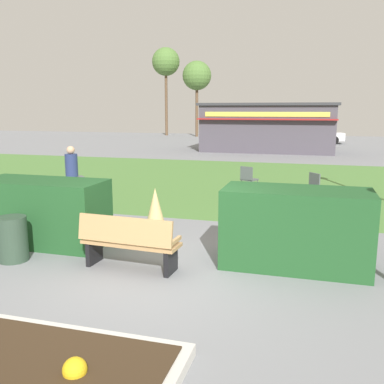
# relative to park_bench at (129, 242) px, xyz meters

# --- Properties ---
(ground_plane) EXTENTS (80.00, 80.00, 0.00)m
(ground_plane) POSITION_rel_park_bench_xyz_m (0.67, -0.08, -0.48)
(ground_plane) COLOR slate
(lawn_patch) EXTENTS (36.00, 12.00, 0.01)m
(lawn_patch) POSITION_rel_park_bench_xyz_m (0.67, 9.50, -0.48)
(lawn_patch) COLOR #4C7A38
(lawn_patch) RESTS_ON ground_plane
(park_bench) EXTENTS (1.73, 0.63, 0.95)m
(park_bench) POSITION_rel_park_bench_xyz_m (0.00, 0.00, 0.00)
(park_bench) COLOR tan
(park_bench) RESTS_ON ground_plane
(hedge_left) EXTENTS (2.57, 1.10, 1.30)m
(hedge_left) POSITION_rel_park_bench_xyz_m (-2.27, 0.86, 0.17)
(hedge_left) COLOR #1E4C23
(hedge_left) RESTS_ON ground_plane
(hedge_right) EXTENTS (2.47, 1.10, 1.36)m
(hedge_right) POSITION_rel_park_bench_xyz_m (2.69, 0.92, 0.20)
(hedge_right) COLOR #1E4C23
(hedge_right) RESTS_ON ground_plane
(ornamental_grass_behind_left) EXTENTS (0.62, 0.62, 1.22)m
(ornamental_grass_behind_left) POSITION_rel_park_bench_xyz_m (-1.70, 1.38, 0.13)
(ornamental_grass_behind_left) COLOR tan
(ornamental_grass_behind_left) RESTS_ON ground_plane
(ornamental_grass_behind_right) EXTENTS (0.60, 0.60, 1.15)m
(ornamental_grass_behind_right) POSITION_rel_park_bench_xyz_m (-0.06, 1.43, 0.10)
(ornamental_grass_behind_right) COLOR tan
(ornamental_grass_behind_right) RESTS_ON ground_plane
(ornamental_grass_behind_center) EXTENTS (0.77, 0.77, 0.92)m
(ornamental_grass_behind_center) POSITION_rel_park_bench_xyz_m (1.81, 1.44, -0.02)
(ornamental_grass_behind_center) COLOR tan
(ornamental_grass_behind_center) RESTS_ON ground_plane
(trash_bin) EXTENTS (0.52, 0.52, 0.81)m
(trash_bin) POSITION_rel_park_bench_xyz_m (-2.18, -0.17, -0.08)
(trash_bin) COLOR #2D4233
(trash_bin) RESTS_ON ground_plane
(food_kiosk) EXTENTS (8.51, 4.49, 3.06)m
(food_kiosk) POSITION_rel_park_bench_xyz_m (0.04, 21.77, 1.06)
(food_kiosk) COLOR #47424C
(food_kiosk) RESTS_ON ground_plane
(cafe_chair_west) EXTENTS (0.62, 0.62, 0.89)m
(cafe_chair_west) POSITION_rel_park_bench_xyz_m (2.90, 6.15, 0.05)
(cafe_chair_west) COLOR #4C5156
(cafe_chair_west) RESTS_ON ground_plane
(cafe_chair_east) EXTENTS (0.58, 0.58, 0.89)m
(cafe_chair_east) POSITION_rel_park_bench_xyz_m (0.94, 7.17, 0.05)
(cafe_chair_east) COLOR #4C5156
(cafe_chair_east) RESTS_ON ground_plane
(cafe_chair_center) EXTENTS (0.62, 0.62, 0.89)m
(cafe_chair_center) POSITION_rel_park_bench_xyz_m (-4.73, 6.11, 0.05)
(cafe_chair_center) COLOR #4C5156
(cafe_chair_center) RESTS_ON ground_plane
(person_strolling) EXTENTS (0.34, 0.34, 1.69)m
(person_strolling) POSITION_rel_park_bench_xyz_m (-3.51, 4.03, 0.38)
(person_strolling) COLOR #23232D
(person_strolling) RESTS_ON ground_plane
(parked_car_west_slot) EXTENTS (4.31, 2.28, 1.20)m
(parked_car_west_slot) POSITION_rel_park_bench_xyz_m (-2.51, 29.36, 0.16)
(parked_car_west_slot) COLOR navy
(parked_car_west_slot) RESTS_ON ground_plane
(parked_car_center_slot) EXTENTS (4.36, 2.38, 1.20)m
(parked_car_center_slot) POSITION_rel_park_bench_xyz_m (3.01, 29.36, 0.16)
(parked_car_center_slot) COLOR silver
(parked_car_center_slot) RESTS_ON ground_plane
(tree_left_bg) EXTENTS (2.80, 2.80, 8.81)m
(tree_left_bg) POSITION_rel_park_bench_xyz_m (-11.91, 36.12, 6.83)
(tree_left_bg) COLOR brown
(tree_left_bg) RESTS_ON ground_plane
(tree_center_bg) EXTENTS (2.80, 2.80, 7.29)m
(tree_center_bg) POSITION_rel_park_bench_xyz_m (-8.35, 35.01, 5.35)
(tree_center_bg) COLOR brown
(tree_center_bg) RESTS_ON ground_plane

